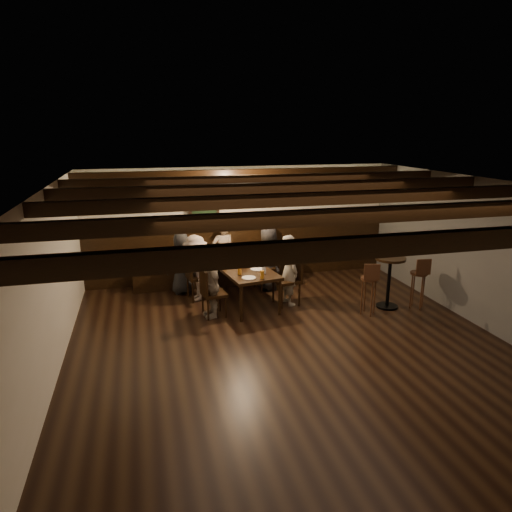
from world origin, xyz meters
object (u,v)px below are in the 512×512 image
object	(u,v)px
person_left_far	(211,284)
bar_stool_right	(418,289)
dining_table	(242,269)
chair_right_far	(287,289)
person_left_near	(196,268)
bar_stool_left	(368,295)
person_bench_right	(266,252)
chair_left_far	(213,302)
person_right_far	(289,270)
person_right_near	(268,258)
person_bench_centre	(223,254)
high_top_table	(389,275)
chair_left_near	(198,285)
person_bench_left	(182,263)
chair_right_near	(267,275)

from	to	relation	value
person_left_far	bar_stool_right	distance (m)	3.72
dining_table	chair_right_far	size ratio (longest dim) A/B	2.01
person_left_near	bar_stool_left	xyz separation A→B (m)	(2.81, -1.47, -0.27)
person_bench_right	person_left_far	world-z (taller)	person_bench_right
chair_left_far	person_right_far	world-z (taller)	person_right_far
bar_stool_left	person_right_near	bearing A→B (deg)	143.65
person_left_far	bar_stool_left	world-z (taller)	person_left_far
dining_table	person_bench_centre	world-z (taller)	person_bench_centre
person_bench_right	person_right_far	size ratio (longest dim) A/B	0.99
person_left_near	person_right_far	bearing A→B (deg)	59.04
chair_left_far	high_top_table	bearing A→B (deg)	74.00
chair_left_far	bar_stool_right	xyz separation A→B (m)	(3.64, -0.54, 0.09)
person_bench_right	chair_right_far	bearing A→B (deg)	82.42
dining_table	bar_stool_right	world-z (taller)	bar_stool_right
person_bench_centre	person_left_near	world-z (taller)	person_bench_centre
chair_right_far	bar_stool_right	distance (m)	2.35
person_bench_right	person_right_far	world-z (taller)	person_right_far
person_bench_right	dining_table	bearing A→B (deg)	45.00
person_left_far	person_right_near	bearing A→B (deg)	120.96
person_bench_centre	chair_left_far	bearing A→B (deg)	64.42
chair_left_near	chair_right_far	bearing A→B (deg)	58.00
chair_right_far	person_left_near	size ratio (longest dim) A/B	0.77
chair_left_near	high_top_table	size ratio (longest dim) A/B	0.99
high_top_table	person_bench_right	bearing A→B (deg)	131.69
person_bench_left	bar_stool_right	size ratio (longest dim) A/B	1.28
dining_table	person_right_far	size ratio (longest dim) A/B	1.49
person_bench_left	person_bench_centre	bearing A→B (deg)	-170.54
chair_left_far	person_bench_centre	bearing A→B (deg)	154.42
chair_right_far	person_right_far	size ratio (longest dim) A/B	0.74
chair_right_far	person_left_near	world-z (taller)	person_left_near
chair_left_near	person_right_far	distance (m)	1.76
person_bench_right	person_right_near	xyz separation A→B (m)	(-0.08, -0.47, 0.00)
person_bench_centre	bar_stool_right	distance (m)	3.83
person_left_near	bar_stool_left	bearing A→B (deg)	53.31
person_bench_centre	bar_stool_right	world-z (taller)	person_bench_centre
chair_right_far	high_top_table	size ratio (longest dim) A/B	1.03
person_bench_centre	bar_stool_left	xyz separation A→B (m)	(2.16, -2.18, -0.31)
dining_table	person_bench_right	xyz separation A→B (m)	(0.75, 1.03, 0.02)
person_bench_centre	high_top_table	world-z (taller)	person_bench_centre
person_right_near	bar_stool_left	world-z (taller)	person_right_near
chair_right_near	bar_stool_right	xyz separation A→B (m)	(2.36, -1.65, 0.06)
person_right_near	person_bench_left	bearing A→B (deg)	74.74
chair_left_near	bar_stool_right	bearing A→B (deg)	60.28
chair_right_far	bar_stool_right	bearing A→B (deg)	-118.07
dining_table	chair_left_near	size ratio (longest dim) A/B	2.08
person_left_far	high_top_table	bearing A→B (deg)	74.16
person_bench_left	chair_left_far	bearing A→B (deg)	97.68
chair_right_far	person_right_far	distance (m)	0.36
dining_table	person_bench_centre	bearing A→B (deg)	90.00
person_bench_left	person_left_near	bearing A→B (deg)	108.43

